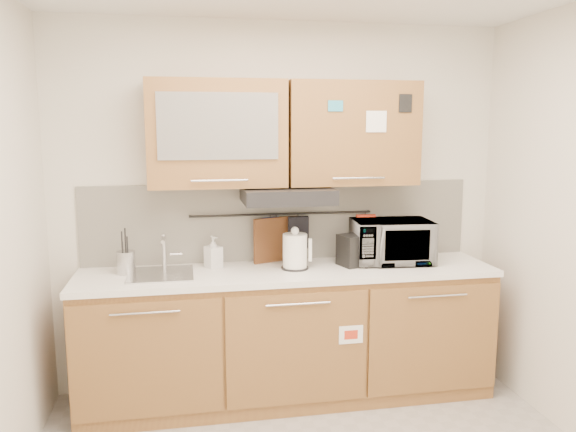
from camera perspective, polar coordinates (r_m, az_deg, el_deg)
name	(u,v)px	position (r m, az deg, el deg)	size (l,w,h in m)	color
wall_back	(281,207)	(4.04, -0.72, 0.87)	(3.20, 3.20, 0.00)	silver
base_cabinet	(289,341)	(3.98, 0.07, -12.61)	(2.80, 0.64, 0.88)	olive
countertop	(289,272)	(3.83, 0.08, -5.73)	(2.82, 0.62, 0.04)	white
backsplash	(281,221)	(4.05, -0.69, -0.55)	(2.80, 0.02, 0.56)	silver
upper_cabinets	(285,134)	(3.83, -0.35, 8.37)	(1.82, 0.37, 0.70)	olive
range_hood	(287,195)	(3.78, -0.08, 2.13)	(0.60, 0.46, 0.10)	black
sink	(161,274)	(3.78, -12.79, -5.76)	(0.42, 0.40, 0.26)	silver
utensil_rail	(282,214)	(4.00, -0.60, 0.20)	(0.02, 0.02, 1.30)	black
utensil_crock	(126,262)	(3.84, -16.14, -4.52)	(0.14, 0.14, 0.30)	#ABABB0
kettle	(295,252)	(3.81, 0.73, -3.68)	(0.21, 0.19, 0.29)	white
toaster	(359,249)	(3.96, 7.27, -3.35)	(0.33, 0.25, 0.22)	black
microwave	(392,241)	(4.05, 10.47, -2.56)	(0.55, 0.37, 0.30)	#999999
soap_bottle	(213,252)	(3.88, -7.59, -3.63)	(0.10, 0.10, 0.22)	#999999
cutting_board	(277,248)	(4.02, -1.17, -3.23)	(0.36, 0.03, 0.44)	brown
oven_mitt	(271,233)	(4.00, -1.78, -1.71)	(0.13, 0.03, 0.22)	#22379C
dark_pouch	(298,232)	(4.03, 1.06, -1.68)	(0.15, 0.04, 0.23)	black
pot_holder	(366,227)	(4.16, 7.90, -1.07)	(0.14, 0.02, 0.18)	red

